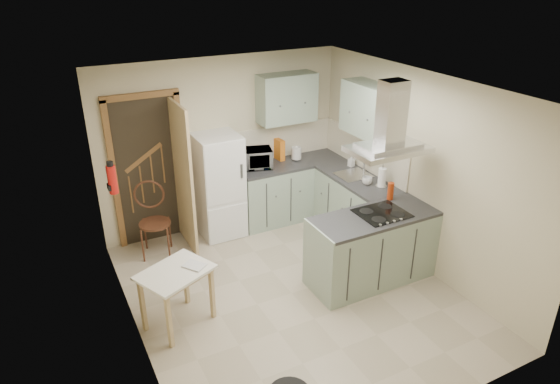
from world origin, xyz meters
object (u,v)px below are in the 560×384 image
peninsula (372,248)px  extractor_hood (388,149)px  fridge (219,186)px  bentwood_chair (155,223)px  drop_leaf_table (178,298)px  microwave (254,158)px

peninsula → extractor_hood: (0.10, 0.00, 1.27)m
fridge → extractor_hood: (1.32, -1.98, 0.97)m
extractor_hood → fridge: bearing=123.8°
fridge → extractor_hood: extractor_hood is taller
peninsula → extractor_hood: size_ratio=1.72×
extractor_hood → bentwood_chair: 3.20m
drop_leaf_table → bentwood_chair: bearing=59.5°
extractor_hood → microwave: size_ratio=1.79×
fridge → drop_leaf_table: (-1.16, -1.71, -0.41)m
fridge → extractor_hood: bearing=-56.2°
drop_leaf_table → bentwood_chair: 1.55m
fridge → peninsula: 2.35m
drop_leaf_table → microwave: bearing=21.0°
drop_leaf_table → bentwood_chair: bentwood_chair is taller
fridge → microwave: (0.59, 0.06, 0.29)m
extractor_hood → bentwood_chair: extractor_hood is taller
bentwood_chair → microwave: 1.70m
peninsula → drop_leaf_table: 2.40m
extractor_hood → peninsula: bearing=180.0°
microwave → extractor_hood: bearing=-54.3°
peninsula → bentwood_chair: size_ratio=1.64×
peninsula → drop_leaf_table: peninsula is taller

